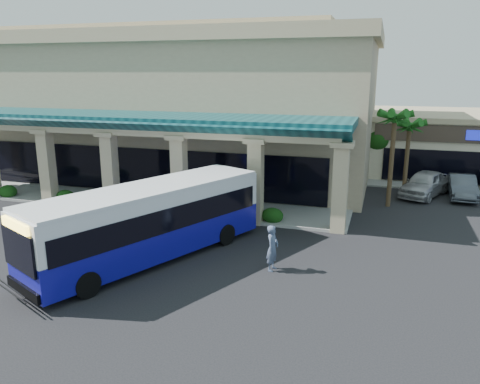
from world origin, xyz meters
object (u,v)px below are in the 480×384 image
(pedestrian, at_px, (273,248))
(car_silver, at_px, (425,184))
(transit_bus, at_px, (150,223))
(car_white, at_px, (462,187))

(pedestrian, distance_m, car_silver, 16.44)
(transit_bus, bearing_deg, pedestrian, 29.04)
(car_silver, xyz_separation_m, car_white, (2.35, 0.30, -0.10))
(pedestrian, relative_size, car_silver, 0.39)
(transit_bus, distance_m, car_silver, 19.71)
(car_silver, distance_m, car_white, 2.37)
(car_white, bearing_deg, car_silver, -171.29)
(transit_bus, height_order, car_white, transit_bus)
(pedestrian, xyz_separation_m, car_white, (9.29, 15.20, -0.23))
(transit_bus, bearing_deg, car_white, 71.47)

